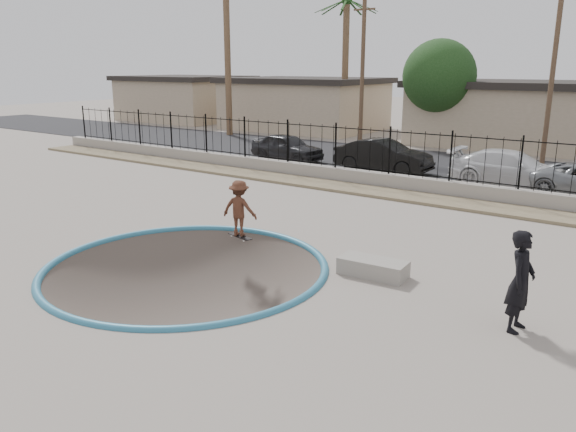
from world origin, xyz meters
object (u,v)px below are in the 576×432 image
(car_c, at_px, (512,169))
(videographer, at_px, (521,281))
(concrete_ledge, at_px, (373,268))
(car_a, at_px, (287,147))
(car_b, at_px, (383,156))
(skateboard, at_px, (240,236))
(skater, at_px, (239,212))

(car_c, bearing_deg, videographer, -164.78)
(concrete_ledge, distance_m, car_a, 16.62)
(car_a, relative_size, car_b, 0.90)
(car_b, bearing_deg, car_c, -89.94)
(skateboard, distance_m, car_b, 11.89)
(skater, xyz_separation_m, skateboard, (-0.00, 0.00, -0.74))
(skater, xyz_separation_m, concrete_ledge, (4.47, -0.42, -0.60))
(skater, xyz_separation_m, car_b, (-1.30, 11.80, -0.03))
(car_a, xyz_separation_m, car_c, (11.20, 0.09, 0.03))
(videographer, relative_size, car_c, 0.39)
(videographer, xyz_separation_m, car_a, (-14.75, 13.18, -0.25))
(videographer, bearing_deg, concrete_ledge, 76.42)
(videographer, bearing_deg, car_a, 50.07)
(concrete_ledge, distance_m, car_c, 12.32)
(car_b, bearing_deg, car_a, 89.18)
(car_c, bearing_deg, concrete_ledge, -179.52)
(videographer, relative_size, car_a, 0.48)
(car_a, bearing_deg, skateboard, -144.83)
(concrete_ledge, bearing_deg, skateboard, 174.67)
(car_a, xyz_separation_m, car_b, (5.48, 0.00, 0.05))
(car_a, relative_size, car_c, 0.82)
(skateboard, height_order, car_b, car_b)
(concrete_ledge, relative_size, car_a, 0.39)
(videographer, xyz_separation_m, car_c, (-3.55, 13.27, -0.22))
(car_a, height_order, car_c, car_c)
(skateboard, distance_m, videographer, 8.14)
(car_b, relative_size, car_c, 0.91)
(videographer, height_order, concrete_ledge, videographer)
(skater, bearing_deg, car_c, -123.81)
(concrete_ledge, xyz_separation_m, car_a, (-11.25, 12.22, 0.53))
(skater, height_order, car_c, skater)
(skateboard, xyz_separation_m, videographer, (7.97, -1.38, 0.91))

